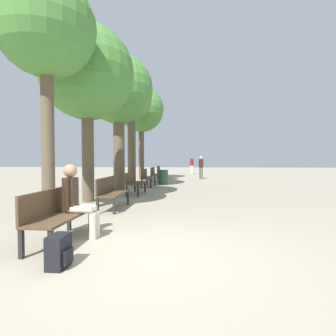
{
  "coord_description": "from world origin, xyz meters",
  "views": [
    {
      "loc": [
        0.59,
        -3.57,
        1.37
      ],
      "look_at": [
        -0.19,
        5.27,
        1.06
      ],
      "focal_mm": 28.0,
      "sensor_mm": 36.0,
      "label": 1
    }
  ],
  "objects_px": {
    "bench_row_2": "(134,182)",
    "trash_bin": "(163,177)",
    "bench_row_3": "(147,176)",
    "pedestrian_near": "(201,166)",
    "bench_row_1": "(111,191)",
    "person_seated": "(77,199)",
    "bench_row_4": "(155,173)",
    "backpack": "(59,251)",
    "tree_row_3": "(131,103)",
    "tree_row_0": "(46,30)",
    "tree_row_1": "(87,74)",
    "tree_row_2": "(119,91)",
    "tree_row_4": "(141,110)",
    "pedestrian_mid": "(192,164)",
    "bench_row_5": "(160,171)",
    "bench_row_0": "(56,212)"
  },
  "relations": [
    {
      "from": "bench_row_2",
      "to": "trash_bin",
      "type": "height_order",
      "value": "bench_row_2"
    },
    {
      "from": "bench_row_5",
      "to": "backpack",
      "type": "distance_m",
      "value": 15.67
    },
    {
      "from": "bench_row_3",
      "to": "bench_row_5",
      "type": "distance_m",
      "value": 5.88
    },
    {
      "from": "bench_row_1",
      "to": "tree_row_0",
      "type": "relative_size",
      "value": 0.27
    },
    {
      "from": "bench_row_2",
      "to": "tree_row_4",
      "type": "distance_m",
      "value": 8.37
    },
    {
      "from": "tree_row_4",
      "to": "backpack",
      "type": "distance_m",
      "value": 14.81
    },
    {
      "from": "tree_row_3",
      "to": "pedestrian_near",
      "type": "bearing_deg",
      "value": 43.47
    },
    {
      "from": "tree_row_2",
      "to": "bench_row_3",
      "type": "bearing_deg",
      "value": 46.48
    },
    {
      "from": "bench_row_0",
      "to": "tree_row_1",
      "type": "relative_size",
      "value": 0.27
    },
    {
      "from": "bench_row_1",
      "to": "bench_row_5",
      "type": "distance_m",
      "value": 11.77
    },
    {
      "from": "bench_row_1",
      "to": "backpack",
      "type": "bearing_deg",
      "value": -81.92
    },
    {
      "from": "tree_row_1",
      "to": "trash_bin",
      "type": "bearing_deg",
      "value": 73.08
    },
    {
      "from": "trash_bin",
      "to": "bench_row_3",
      "type": "bearing_deg",
      "value": -122.36
    },
    {
      "from": "bench_row_1",
      "to": "person_seated",
      "type": "xyz_separation_m",
      "value": [
        0.24,
        -2.66,
        0.18
      ]
    },
    {
      "from": "bench_row_5",
      "to": "tree_row_3",
      "type": "bearing_deg",
      "value": -103.66
    },
    {
      "from": "tree_row_1",
      "to": "tree_row_2",
      "type": "relative_size",
      "value": 0.92
    },
    {
      "from": "bench_row_3",
      "to": "bench_row_5",
      "type": "xyz_separation_m",
      "value": [
        0.0,
        5.88,
        0.0
      ]
    },
    {
      "from": "bench_row_2",
      "to": "tree_row_0",
      "type": "height_order",
      "value": "tree_row_0"
    },
    {
      "from": "tree_row_2",
      "to": "pedestrian_mid",
      "type": "height_order",
      "value": "tree_row_2"
    },
    {
      "from": "tree_row_4",
      "to": "trash_bin",
      "type": "xyz_separation_m",
      "value": [
        1.79,
        -3.16,
        -4.21
      ]
    },
    {
      "from": "bench_row_2",
      "to": "tree_row_4",
      "type": "bearing_deg",
      "value": 98.55
    },
    {
      "from": "tree_row_2",
      "to": "tree_row_3",
      "type": "bearing_deg",
      "value": 90.0
    },
    {
      "from": "bench_row_1",
      "to": "bench_row_2",
      "type": "height_order",
      "value": "same"
    },
    {
      "from": "tree_row_1",
      "to": "pedestrian_near",
      "type": "distance_m",
      "value": 11.17
    },
    {
      "from": "tree_row_4",
      "to": "bench_row_4",
      "type": "bearing_deg",
      "value": -50.78
    },
    {
      "from": "tree_row_0",
      "to": "tree_row_3",
      "type": "distance_m",
      "value": 8.54
    },
    {
      "from": "bench_row_2",
      "to": "person_seated",
      "type": "height_order",
      "value": "person_seated"
    },
    {
      "from": "bench_row_4",
      "to": "backpack",
      "type": "bearing_deg",
      "value": -87.51
    },
    {
      "from": "pedestrian_near",
      "to": "trash_bin",
      "type": "bearing_deg",
      "value": -118.19
    },
    {
      "from": "tree_row_1",
      "to": "person_seated",
      "type": "relative_size",
      "value": 4.36
    },
    {
      "from": "tree_row_3",
      "to": "tree_row_0",
      "type": "bearing_deg",
      "value": -90.0
    },
    {
      "from": "tree_row_4",
      "to": "pedestrian_mid",
      "type": "bearing_deg",
      "value": 63.94
    },
    {
      "from": "bench_row_3",
      "to": "bench_row_4",
      "type": "height_order",
      "value": "same"
    },
    {
      "from": "bench_row_4",
      "to": "tree_row_0",
      "type": "relative_size",
      "value": 0.27
    },
    {
      "from": "bench_row_1",
      "to": "backpack",
      "type": "relative_size",
      "value": 3.6
    },
    {
      "from": "tree_row_3",
      "to": "person_seated",
      "type": "height_order",
      "value": "tree_row_3"
    },
    {
      "from": "tree_row_1",
      "to": "trash_bin",
      "type": "relative_size",
      "value": 7.14
    },
    {
      "from": "bench_row_2",
      "to": "bench_row_4",
      "type": "xyz_separation_m",
      "value": [
        0.0,
        5.88,
        0.0
      ]
    },
    {
      "from": "bench_row_5",
      "to": "trash_bin",
      "type": "relative_size",
      "value": 1.92
    },
    {
      "from": "bench_row_3",
      "to": "trash_bin",
      "type": "bearing_deg",
      "value": 57.64
    },
    {
      "from": "tree_row_3",
      "to": "pedestrian_mid",
      "type": "height_order",
      "value": "tree_row_3"
    },
    {
      "from": "bench_row_3",
      "to": "tree_row_0",
      "type": "height_order",
      "value": "tree_row_0"
    },
    {
      "from": "bench_row_5",
      "to": "tree_row_4",
      "type": "bearing_deg",
      "value": -123.94
    },
    {
      "from": "bench_row_1",
      "to": "person_seated",
      "type": "bearing_deg",
      "value": -84.9
    },
    {
      "from": "bench_row_2",
      "to": "bench_row_3",
      "type": "relative_size",
      "value": 1.0
    },
    {
      "from": "bench_row_5",
      "to": "pedestrian_near",
      "type": "relative_size",
      "value": 0.95
    },
    {
      "from": "bench_row_2",
      "to": "tree_row_3",
      "type": "xyz_separation_m",
      "value": [
        -1.09,
        4.36,
        3.94
      ]
    },
    {
      "from": "bench_row_3",
      "to": "tree_row_1",
      "type": "bearing_deg",
      "value": -102.81
    },
    {
      "from": "bench_row_0",
      "to": "pedestrian_near",
      "type": "relative_size",
      "value": 0.95
    },
    {
      "from": "tree_row_3",
      "to": "tree_row_1",
      "type": "bearing_deg",
      "value": -90.0
    }
  ]
}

